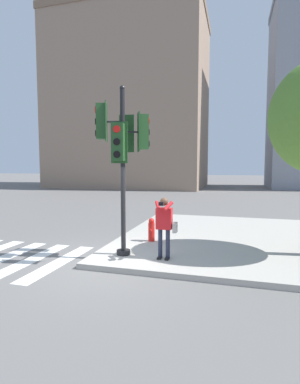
# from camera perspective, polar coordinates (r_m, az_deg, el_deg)

# --- Properties ---
(ground_plane) EXTENTS (160.00, 160.00, 0.00)m
(ground_plane) POSITION_cam_1_polar(r_m,az_deg,el_deg) (7.99, -8.83, -13.53)
(ground_plane) COLOR slate
(sidewalk_corner) EXTENTS (8.00, 8.00, 0.15)m
(sidewalk_corner) POSITION_cam_1_polar(r_m,az_deg,el_deg) (10.67, 17.24, -8.56)
(sidewalk_corner) COLOR #ADA89E
(sidewalk_corner) RESTS_ON ground_plane
(traffic_signal_pole) EXTENTS (1.36, 1.41, 4.46)m
(traffic_signal_pole) POSITION_cam_1_polar(r_m,az_deg,el_deg) (7.97, -5.18, 9.09)
(traffic_signal_pole) COLOR black
(traffic_signal_pole) RESTS_ON sidewalk_corner
(person_photographer) EXTENTS (0.58, 0.54, 1.59)m
(person_photographer) POSITION_cam_1_polar(r_m,az_deg,el_deg) (7.69, 2.80, -5.81)
(person_photographer) COLOR black
(person_photographer) RESTS_ON sidewalk_corner
(fire_hydrant) EXTENTS (0.20, 0.26, 0.74)m
(fire_hydrant) POSITION_cam_1_polar(r_m,az_deg,el_deg) (9.57, 0.28, -7.20)
(fire_hydrant) COLOR red
(fire_hydrant) RESTS_ON sidewalk_corner
(building_left) EXTENTS (17.99, 12.17, 20.38)m
(building_left) POSITION_cam_1_polar(r_m,az_deg,el_deg) (38.24, -3.66, 16.53)
(building_left) COLOR gray
(building_left) RESTS_ON ground_plane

